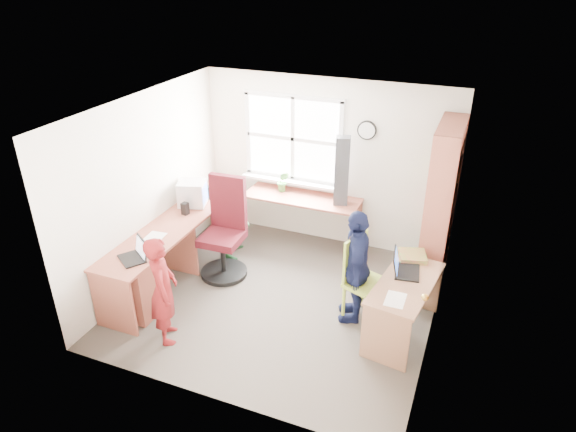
% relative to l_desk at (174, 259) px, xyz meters
% --- Properties ---
extents(room, '(3.64, 3.44, 2.44)m').
position_rel_l_desk_xyz_m(room, '(1.32, 0.38, 0.76)').
color(room, '#403932').
rests_on(room, ground).
extents(l_desk, '(2.38, 2.95, 0.75)m').
position_rel_l_desk_xyz_m(l_desk, '(0.00, 0.00, 0.00)').
color(l_desk, '#A05240').
rests_on(l_desk, ground).
extents(right_desk, '(0.71, 1.25, 0.68)m').
position_rel_l_desk_xyz_m(right_desk, '(2.80, 0.22, 0.04)').
color(right_desk, '#95674A').
rests_on(right_desk, ground).
extents(bookshelf, '(0.30, 1.02, 2.10)m').
position_rel_l_desk_xyz_m(bookshelf, '(2.96, 1.47, 0.55)').
color(bookshelf, '#A05240').
rests_on(bookshelf, ground).
extents(swivel_chair, '(0.65, 0.65, 1.33)m').
position_rel_l_desk_xyz_m(swivel_chair, '(0.38, 0.63, 0.12)').
color(swivel_chair, black).
rests_on(swivel_chair, ground).
extents(wooden_chair, '(0.58, 0.58, 1.05)m').
position_rel_l_desk_xyz_m(wooden_chair, '(2.31, 0.32, 0.11)').
color(wooden_chair, '#ACC742').
rests_on(wooden_chair, ground).
extents(crt_monitor, '(0.43, 0.41, 0.35)m').
position_rel_l_desk_xyz_m(crt_monitor, '(-0.24, 0.90, 0.47)').
color(crt_monitor, silver).
rests_on(crt_monitor, l_desk).
extents(laptop_left, '(0.43, 0.41, 0.23)m').
position_rel_l_desk_xyz_m(laptop_left, '(-0.11, -0.54, 0.35)').
color(laptop_left, black).
rests_on(laptop_left, l_desk).
extents(laptop_right, '(0.34, 0.40, 0.25)m').
position_rel_l_desk_xyz_m(laptop_right, '(2.72, 0.41, 0.28)').
color(laptop_right, black).
rests_on(laptop_right, right_desk).
extents(speaker_a, '(0.09, 0.09, 0.16)m').
position_rel_l_desk_xyz_m(speaker_a, '(-0.19, 0.62, 0.38)').
color(speaker_a, black).
rests_on(speaker_a, l_desk).
extents(speaker_b, '(0.12, 0.12, 0.19)m').
position_rel_l_desk_xyz_m(speaker_b, '(-0.16, 1.16, 0.39)').
color(speaker_b, black).
rests_on(speaker_b, l_desk).
extents(cd_tower, '(0.23, 0.21, 0.96)m').
position_rel_l_desk_xyz_m(cd_tower, '(1.61, 1.71, 0.77)').
color(cd_tower, black).
rests_on(cd_tower, l_desk).
extents(game_box, '(0.37, 0.37, 0.06)m').
position_rel_l_desk_xyz_m(game_box, '(2.78, 0.74, 0.25)').
color(game_box, red).
rests_on(game_box, right_desk).
extents(paper_a, '(0.24, 0.32, 0.00)m').
position_rel_l_desk_xyz_m(paper_a, '(-0.21, -0.07, 0.30)').
color(paper_a, white).
rests_on(paper_a, l_desk).
extents(paper_b, '(0.20, 0.28, 0.00)m').
position_rel_l_desk_xyz_m(paper_b, '(2.75, -0.13, 0.23)').
color(paper_b, white).
rests_on(paper_b, right_desk).
extents(potted_plant, '(0.19, 0.17, 0.31)m').
position_rel_l_desk_xyz_m(potted_plant, '(0.73, 1.79, 0.45)').
color(potted_plant, '#377D32').
rests_on(potted_plant, l_desk).
extents(person_red, '(0.50, 0.55, 1.26)m').
position_rel_l_desk_xyz_m(person_red, '(0.41, -0.81, 0.18)').
color(person_red, maroon).
rests_on(person_red, ground).
extents(person_green, '(0.51, 0.61, 1.10)m').
position_rel_l_desk_xyz_m(person_green, '(0.30, 1.12, 0.09)').
color(person_green, '#2B6B37').
rests_on(person_green, ground).
extents(person_navy, '(0.52, 0.87, 1.38)m').
position_rel_l_desk_xyz_m(person_navy, '(2.22, 0.31, 0.24)').
color(person_navy, '#13193C').
rests_on(person_navy, ground).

